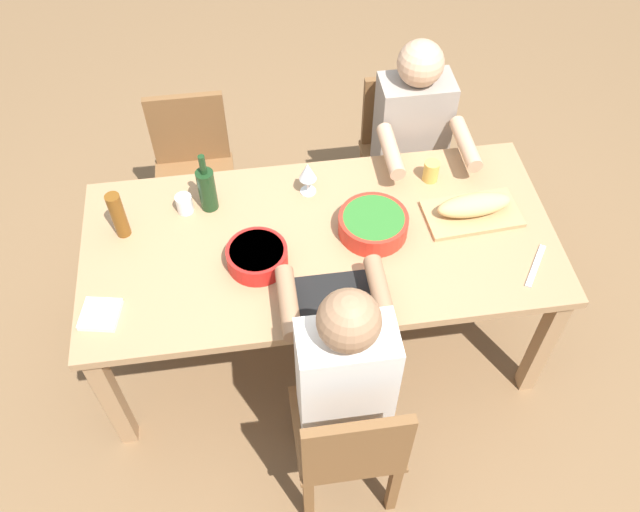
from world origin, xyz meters
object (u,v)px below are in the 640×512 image
chair_near_center (350,443)px  napkin_stack (100,314)px  chair_far_left (194,167)px  serving_bowl_greens (373,223)px  beer_bottle (118,215)px  serving_bowl_pasta (257,256)px  dining_table (320,251)px  cup_far_right (431,171)px  cup_far_left (184,204)px  wine_bottle (207,189)px  chair_far_right (401,147)px  wine_glass (308,173)px  cutting_board (472,214)px  diner_near_center (343,371)px  bread_loaf (474,205)px  diner_far_right (413,139)px

chair_near_center → napkin_stack: 1.05m
chair_far_left → serving_bowl_greens: (0.76, -0.77, 0.31)m
serving_bowl_greens → beer_bottle: bearing=172.3°
serving_bowl_pasta → beer_bottle: beer_bottle is taller
dining_table → cup_far_right: size_ratio=19.82×
serving_bowl_pasta → beer_bottle: 0.59m
beer_bottle → napkin_stack: (-0.07, -0.41, -0.10)m
dining_table → cup_far_left: cup_far_left is taller
wine_bottle → chair_far_left: bearing=100.2°
chair_far_right → chair_near_center: bearing=-109.0°
wine_glass → cutting_board: bearing=-19.6°
cutting_board → cup_far_right: bearing=117.2°
cutting_board → wine_glass: 0.72m
diner_near_center → chair_far_left: diner_near_center is taller
diner_near_center → serving_bowl_pasta: size_ratio=4.91×
chair_far_right → cup_far_left: bearing=-153.4°
serving_bowl_pasta → cup_far_left: size_ratio=2.92×
dining_table → bread_loaf: (0.66, 0.04, 0.14)m
chair_far_left → serving_bowl_greens: chair_far_left is taller
bread_loaf → napkin_stack: size_ratio=2.29×
chair_far_left → chair_far_right: bearing=0.0°
chair_near_center → cutting_board: bearing=51.4°
diner_far_right → cup_far_right: 0.33m
dining_table → chair_near_center: (0.00, -0.78, -0.18)m
bread_loaf → cup_far_right: size_ratio=3.24×
diner_near_center → serving_bowl_greens: (0.22, 0.61, 0.09)m
serving_bowl_pasta → cup_far_left: (-0.28, 0.33, -0.01)m
dining_table → chair_far_left: bearing=124.5°
chair_far_left → napkin_stack: (-0.33, -1.04, 0.27)m
chair_near_center → bread_loaf: 1.10m
dining_table → wine_bottle: (-0.44, 0.25, 0.19)m
bread_loaf → cup_far_left: (-1.20, 0.20, -0.02)m
diner_far_right → cup_far_right: bearing=-90.7°
chair_near_center → chair_far_left: size_ratio=1.00×
diner_near_center → serving_bowl_greens: diner_near_center is taller
bread_loaf → wine_bottle: 1.12m
chair_far_right → diner_far_right: bearing=-90.0°
diner_far_right → serving_bowl_greens: bearing=-118.2°
dining_table → cup_far_right: bearing=27.5°
cup_far_right → chair_far_left: bearing=154.8°
diner_far_right → cup_far_left: bearing=-161.7°
serving_bowl_pasta → bread_loaf: bread_loaf is taller
serving_bowl_greens → diner_far_right: bearing=61.8°
chair_far_right → beer_bottle: bearing=-154.7°
bread_loaf → cup_far_right: 0.27m
cup_far_right → napkin_stack: 1.51m
chair_near_center → wine_glass: bearing=90.7°
cup_far_left → napkin_stack: size_ratio=0.60×
chair_far_left → chair_far_right: (1.08, 0.00, 0.00)m
bread_loaf → beer_bottle: (-1.46, 0.11, 0.04)m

